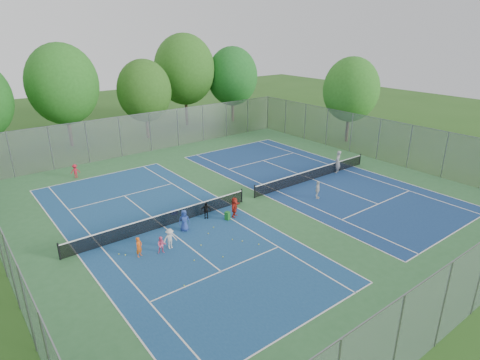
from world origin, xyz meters
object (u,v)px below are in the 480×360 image
net_right (313,174)px  ball_crate (174,213)px  net_left (163,221)px  instructor (338,162)px  ball_hopper (227,216)px

net_right → ball_crate: (-12.57, 1.21, -0.31)m
net_left → instructor: size_ratio=6.41×
ball_crate → net_right: bearing=-5.5°
net_right → ball_hopper: bearing=-170.6°
net_left → ball_crate: (1.43, 1.21, -0.31)m
net_right → net_left: bearing=180.0°
net_left → net_right: same height
net_left → net_right: (14.00, 0.00, 0.00)m
net_left → ball_hopper: size_ratio=22.39×
ball_hopper → instructor: instructor is taller
net_left → ball_crate: net_left is taller
net_right → ball_crate: net_right is taller
net_right → instructor: 3.03m
net_right → instructor: instructor is taller
ball_crate → net_left: bearing=-139.9°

